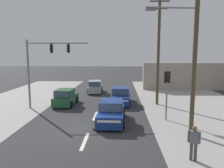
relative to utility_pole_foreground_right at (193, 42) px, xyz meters
name	(u,v)px	position (x,y,z in m)	size (l,w,h in m)	color
ground_plane	(90,129)	(-6.03, 0.80, -5.43)	(140.00, 140.00, 0.00)	#303033
lane_dash_near	(85,141)	(-6.03, -1.20, -5.43)	(0.20, 2.40, 0.01)	silver
lane_dash_mid	(95,116)	(-6.03, 3.80, -5.43)	(0.20, 2.40, 0.01)	silver
lane_dash_far	(101,102)	(-6.03, 8.80, -5.43)	(0.20, 2.40, 0.01)	silver
kerb_right_verge	(218,121)	(2.97, 2.80, -5.42)	(10.00, 44.00, 0.02)	#A39E99
utility_pole_foreground_right	(193,42)	(0.00, 0.00, 0.00)	(3.78, 0.56, 10.13)	#4C3D2B
utility_pole_midground_right	(158,49)	(-0.59, 7.85, -0.23)	(1.80, 0.26, 9.92)	#4C3D2B
traffic_signal_mast	(43,61)	(-10.80, 6.11, -1.29)	(5.28, 0.56, 6.00)	slate
pedestal_signal_right_kerb	(167,87)	(-0.75, 2.89, -3.01)	(0.44, 0.30, 3.56)	slate
shopfront_wall_far	(188,76)	(4.97, 16.80, -3.63)	(12.00, 1.00, 3.60)	#A39384
hatchback_kerbside_parked	(66,98)	(-9.23, 7.32, -4.73)	(1.88, 3.69, 1.53)	#235633
sedan_crossing_left	(111,113)	(-4.71, 2.27, -4.73)	(1.98, 4.28, 1.56)	navy
sedan_oncoming_near	(120,96)	(-4.07, 8.20, -4.73)	(1.94, 4.26, 1.56)	navy
hatchback_oncoming_mid	(95,87)	(-7.23, 13.99, -4.73)	(1.94, 3.72, 1.53)	#A3A8AD
pedestrian_at_kerb	(194,141)	(-0.79, -3.20, -4.51)	(0.52, 0.34, 1.63)	#47423D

